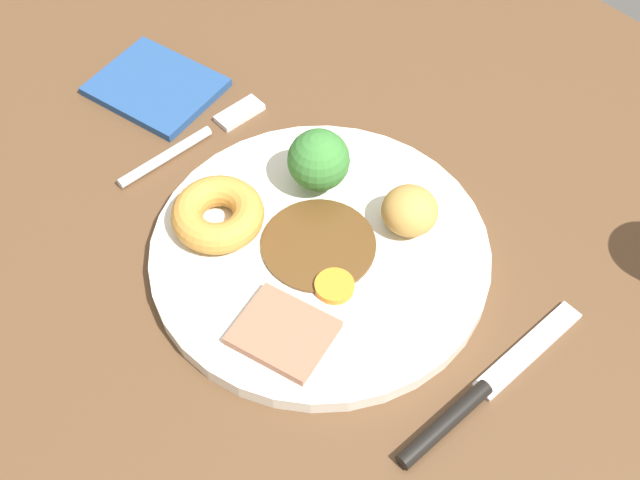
{
  "coord_description": "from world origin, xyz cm",
  "views": [
    {
      "loc": [
        26.75,
        -27.49,
        56.99
      ],
      "look_at": [
        -1.66,
        -1.7,
        6.0
      ],
      "focal_mm": 46.33,
      "sensor_mm": 36.0,
      "label": 1
    }
  ],
  "objects_px": {
    "broccoli_floret": "(319,161)",
    "folded_napkin": "(158,86)",
    "carrot_coin_front": "(334,286)",
    "knife": "(477,395)",
    "meat_slice_main": "(283,333)",
    "dinner_plate": "(320,253)",
    "fork": "(197,138)",
    "roast_potato_left": "(410,211)",
    "yorkshire_pudding": "(218,214)"
  },
  "relations": [
    {
      "from": "carrot_coin_front",
      "to": "meat_slice_main",
      "type": "bearing_deg",
      "value": -84.64
    },
    {
      "from": "dinner_plate",
      "to": "fork",
      "type": "xyz_separation_m",
      "value": [
        -0.17,
        0.01,
        -0.0
      ]
    },
    {
      "from": "dinner_plate",
      "to": "meat_slice_main",
      "type": "distance_m",
      "value": 0.08
    },
    {
      "from": "folded_napkin",
      "to": "carrot_coin_front",
      "type": "bearing_deg",
      "value": -7.42
    },
    {
      "from": "dinner_plate",
      "to": "yorkshire_pudding",
      "type": "relative_size",
      "value": 3.62
    },
    {
      "from": "meat_slice_main",
      "to": "knife",
      "type": "relative_size",
      "value": 0.36
    },
    {
      "from": "yorkshire_pudding",
      "to": "dinner_plate",
      "type": "bearing_deg",
      "value": 31.54
    },
    {
      "from": "dinner_plate",
      "to": "knife",
      "type": "distance_m",
      "value": 0.16
    },
    {
      "from": "roast_potato_left",
      "to": "fork",
      "type": "xyz_separation_m",
      "value": [
        -0.2,
        -0.06,
        -0.03
      ]
    },
    {
      "from": "broccoli_floret",
      "to": "knife",
      "type": "height_order",
      "value": "broccoli_floret"
    },
    {
      "from": "carrot_coin_front",
      "to": "broccoli_floret",
      "type": "relative_size",
      "value": 0.54
    },
    {
      "from": "roast_potato_left",
      "to": "folded_napkin",
      "type": "relative_size",
      "value": 0.41
    },
    {
      "from": "yorkshire_pudding",
      "to": "folded_napkin",
      "type": "xyz_separation_m",
      "value": [
        -0.18,
        0.06,
        -0.02
      ]
    },
    {
      "from": "folded_napkin",
      "to": "meat_slice_main",
      "type": "bearing_deg",
      "value": -17.71
    },
    {
      "from": "carrot_coin_front",
      "to": "broccoli_floret",
      "type": "distance_m",
      "value": 0.11
    },
    {
      "from": "meat_slice_main",
      "to": "knife",
      "type": "xyz_separation_m",
      "value": [
        0.12,
        0.07,
        -0.01
      ]
    },
    {
      "from": "broccoli_floret",
      "to": "roast_potato_left",
      "type": "bearing_deg",
      "value": 16.85
    },
    {
      "from": "roast_potato_left",
      "to": "carrot_coin_front",
      "type": "xyz_separation_m",
      "value": [
        0.0,
        -0.08,
        -0.02
      ]
    },
    {
      "from": "broccoli_floret",
      "to": "yorkshire_pudding",
      "type": "bearing_deg",
      "value": -104.72
    },
    {
      "from": "meat_slice_main",
      "to": "yorkshire_pudding",
      "type": "xyz_separation_m",
      "value": [
        -0.11,
        0.03,
        0.01
      ]
    },
    {
      "from": "yorkshire_pudding",
      "to": "broccoli_floret",
      "type": "height_order",
      "value": "broccoli_floret"
    },
    {
      "from": "knife",
      "to": "folded_napkin",
      "type": "xyz_separation_m",
      "value": [
        -0.41,
        0.02,
        -0.0
      ]
    },
    {
      "from": "broccoli_floret",
      "to": "knife",
      "type": "relative_size",
      "value": 0.3
    },
    {
      "from": "carrot_coin_front",
      "to": "folded_napkin",
      "type": "bearing_deg",
      "value": 172.58
    },
    {
      "from": "meat_slice_main",
      "to": "carrot_coin_front",
      "type": "xyz_separation_m",
      "value": [
        -0.01,
        0.06,
        -0.0
      ]
    },
    {
      "from": "carrot_coin_front",
      "to": "knife",
      "type": "xyz_separation_m",
      "value": [
        0.13,
        0.02,
        -0.01
      ]
    },
    {
      "from": "roast_potato_left",
      "to": "broccoli_floret",
      "type": "xyz_separation_m",
      "value": [
        -0.08,
        -0.02,
        0.01
      ]
    },
    {
      "from": "meat_slice_main",
      "to": "roast_potato_left",
      "type": "distance_m",
      "value": 0.14
    },
    {
      "from": "broccoli_floret",
      "to": "folded_napkin",
      "type": "bearing_deg",
      "value": -173.2
    },
    {
      "from": "meat_slice_main",
      "to": "fork",
      "type": "bearing_deg",
      "value": 159.54
    },
    {
      "from": "meat_slice_main",
      "to": "roast_potato_left",
      "type": "bearing_deg",
      "value": 94.13
    },
    {
      "from": "meat_slice_main",
      "to": "carrot_coin_front",
      "type": "height_order",
      "value": "meat_slice_main"
    },
    {
      "from": "yorkshire_pudding",
      "to": "fork",
      "type": "distance_m",
      "value": 0.11
    },
    {
      "from": "dinner_plate",
      "to": "fork",
      "type": "bearing_deg",
      "value": 178.22
    },
    {
      "from": "roast_potato_left",
      "to": "yorkshire_pudding",
      "type": "bearing_deg",
      "value": -132.72
    },
    {
      "from": "meat_slice_main",
      "to": "yorkshire_pudding",
      "type": "relative_size",
      "value": 0.9
    },
    {
      "from": "meat_slice_main",
      "to": "knife",
      "type": "distance_m",
      "value": 0.14
    },
    {
      "from": "fork",
      "to": "knife",
      "type": "xyz_separation_m",
      "value": [
        0.33,
        -0.01,
        0.0
      ]
    },
    {
      "from": "dinner_plate",
      "to": "knife",
      "type": "bearing_deg",
      "value": -0.1
    },
    {
      "from": "fork",
      "to": "folded_napkin",
      "type": "height_order",
      "value": "fork"
    },
    {
      "from": "dinner_plate",
      "to": "meat_slice_main",
      "type": "xyz_separation_m",
      "value": [
        0.04,
        -0.07,
        0.01
      ]
    },
    {
      "from": "dinner_plate",
      "to": "knife",
      "type": "xyz_separation_m",
      "value": [
        0.16,
        -0.0,
        -0.0
      ]
    },
    {
      "from": "meat_slice_main",
      "to": "carrot_coin_front",
      "type": "relative_size",
      "value": 2.21
    },
    {
      "from": "fork",
      "to": "knife",
      "type": "height_order",
      "value": "knife"
    },
    {
      "from": "roast_potato_left",
      "to": "fork",
      "type": "height_order",
      "value": "roast_potato_left"
    },
    {
      "from": "carrot_coin_front",
      "to": "broccoli_floret",
      "type": "bearing_deg",
      "value": 144.4
    },
    {
      "from": "meat_slice_main",
      "to": "fork",
      "type": "relative_size",
      "value": 0.44
    },
    {
      "from": "carrot_coin_front",
      "to": "fork",
      "type": "xyz_separation_m",
      "value": [
        -0.2,
        0.02,
        -0.01
      ]
    },
    {
      "from": "meat_slice_main",
      "to": "broccoli_floret",
      "type": "distance_m",
      "value": 0.15
    },
    {
      "from": "meat_slice_main",
      "to": "roast_potato_left",
      "type": "relative_size",
      "value": 1.49
    }
  ]
}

